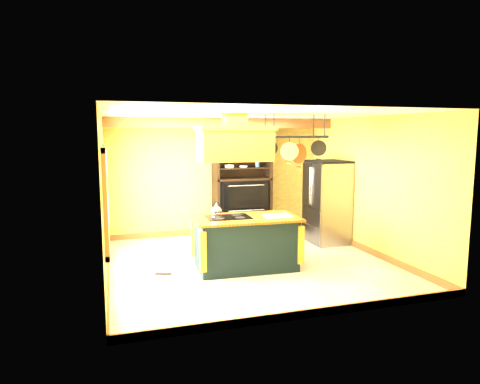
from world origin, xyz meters
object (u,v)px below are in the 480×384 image
kitchen_island (246,242)px  range_hood (235,142)px  pot_rack (295,142)px  refrigerator (327,204)px  hutch (241,196)px

kitchen_island → range_hood: size_ratio=1.45×
pot_rack → refrigerator: 2.29m
pot_rack → kitchen_island: bearing=-179.9°
pot_rack → refrigerator: size_ratio=0.64×
refrigerator → pot_rack: bearing=-137.3°
kitchen_island → hutch: size_ratio=0.80×
pot_rack → refrigerator: bearing=42.7°
range_hood → hutch: (0.90, 2.52, -1.32)m
pot_rack → refrigerator: pot_rack is taller
hutch → range_hood: bearing=-109.7°
kitchen_island → hutch: (0.70, 2.52, 0.43)m
range_hood → refrigerator: (2.46, 1.25, -1.37)m
range_hood → refrigerator: size_ratio=0.73×
pot_rack → hutch: size_ratio=0.48×
range_hood → kitchen_island: bearing=0.2°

